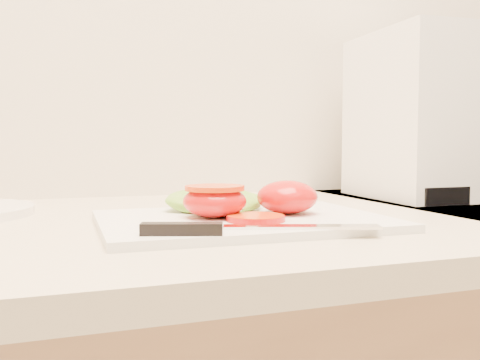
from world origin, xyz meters
name	(u,v)px	position (x,y,z in m)	size (l,w,h in m)	color
cutting_board	(243,221)	(-0.13, 1.59, 0.94)	(0.35, 0.25, 0.01)	silver
tomato_half_dome	(287,197)	(-0.07, 1.60, 0.96)	(0.08, 0.08, 0.04)	red
tomato_half_cut	(215,200)	(-0.16, 1.60, 0.96)	(0.08, 0.08, 0.04)	red
tomato_slice_0	(256,218)	(-0.13, 1.56, 0.94)	(0.07, 0.07, 0.01)	#D1480E
lettuce_leaf_0	(216,201)	(-0.14, 1.67, 0.95)	(0.14, 0.09, 0.03)	#88C434
knife	(231,228)	(-0.18, 1.49, 0.94)	(0.26, 0.07, 0.01)	silver
appliance	(423,116)	(0.30, 1.80, 1.08)	(0.20, 0.25, 0.30)	white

